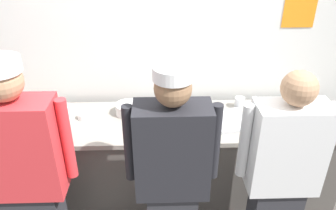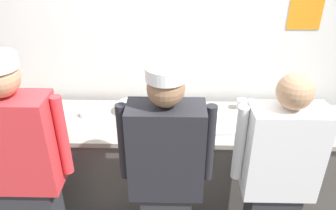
{
  "view_description": "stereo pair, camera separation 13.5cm",
  "coord_description": "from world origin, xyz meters",
  "px_view_note": "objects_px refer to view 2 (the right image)",
  "views": [
    {
      "loc": [
        -0.04,
        -2.02,
        2.37
      ],
      "look_at": [
        0.04,
        0.34,
        1.07
      ],
      "focal_mm": 35.37,
      "sensor_mm": 36.0,
      "label": 1
    },
    {
      "loc": [
        0.1,
        -2.02,
        2.37
      ],
      "look_at": [
        0.04,
        0.34,
        1.07
      ],
      "focal_mm": 35.37,
      "sensor_mm": 36.0,
      "label": 2
    }
  ],
  "objects_px": {
    "mixing_bowl_steel": "(171,119)",
    "ramekin_yellow_sauce": "(85,114)",
    "ramekin_green_sauce": "(266,112)",
    "plate_stack_front": "(56,111)",
    "ramekin_red_sauce": "(27,122)",
    "chef_center": "(166,178)",
    "plate_stack_rear": "(129,108)",
    "squeeze_bottle_primary": "(26,98)",
    "chef_near_left": "(25,172)",
    "chef_far_right": "(277,181)",
    "sheet_tray": "(223,122)",
    "deli_cup": "(242,105)"
  },
  "relations": [
    {
      "from": "plate_stack_front",
      "to": "deli_cup",
      "type": "bearing_deg",
      "value": 5.63
    },
    {
      "from": "ramekin_red_sauce",
      "to": "deli_cup",
      "type": "height_order",
      "value": "deli_cup"
    },
    {
      "from": "chef_near_left",
      "to": "deli_cup",
      "type": "height_order",
      "value": "chef_near_left"
    },
    {
      "from": "deli_cup",
      "to": "mixing_bowl_steel",
      "type": "bearing_deg",
      "value": -156.86
    },
    {
      "from": "plate_stack_rear",
      "to": "ramekin_green_sauce",
      "type": "height_order",
      "value": "plate_stack_rear"
    },
    {
      "from": "chef_far_right",
      "to": "mixing_bowl_steel",
      "type": "distance_m",
      "value": 0.96
    },
    {
      "from": "mixing_bowl_steel",
      "to": "sheet_tray",
      "type": "bearing_deg",
      "value": 2.94
    },
    {
      "from": "ramekin_yellow_sauce",
      "to": "chef_center",
      "type": "bearing_deg",
      "value": -46.96
    },
    {
      "from": "chef_center",
      "to": "plate_stack_front",
      "type": "relative_size",
      "value": 6.83
    },
    {
      "from": "chef_far_right",
      "to": "ramekin_yellow_sauce",
      "type": "distance_m",
      "value": 1.64
    },
    {
      "from": "ramekin_yellow_sauce",
      "to": "ramekin_green_sauce",
      "type": "distance_m",
      "value": 1.57
    },
    {
      "from": "mixing_bowl_steel",
      "to": "sheet_tray",
      "type": "height_order",
      "value": "mixing_bowl_steel"
    },
    {
      "from": "mixing_bowl_steel",
      "to": "ramekin_yellow_sauce",
      "type": "xyz_separation_m",
      "value": [
        -0.75,
        0.11,
        -0.03
      ]
    },
    {
      "from": "chef_center",
      "to": "chef_far_right",
      "type": "xyz_separation_m",
      "value": [
        0.73,
        0.03,
        -0.04
      ]
    },
    {
      "from": "plate_stack_rear",
      "to": "squeeze_bottle_primary",
      "type": "bearing_deg",
      "value": 175.29
    },
    {
      "from": "chef_near_left",
      "to": "ramekin_yellow_sauce",
      "type": "xyz_separation_m",
      "value": [
        0.2,
        0.78,
        -0.01
      ]
    },
    {
      "from": "squeeze_bottle_primary",
      "to": "ramekin_red_sauce",
      "type": "distance_m",
      "value": 0.32
    },
    {
      "from": "plate_stack_rear",
      "to": "deli_cup",
      "type": "height_order",
      "value": "deli_cup"
    },
    {
      "from": "ramekin_red_sauce",
      "to": "chef_near_left",
      "type": "bearing_deg",
      "value": -69.24
    },
    {
      "from": "plate_stack_rear",
      "to": "ramekin_yellow_sauce",
      "type": "height_order",
      "value": "plate_stack_rear"
    },
    {
      "from": "chef_near_left",
      "to": "squeeze_bottle_primary",
      "type": "xyz_separation_m",
      "value": [
        -0.36,
        0.93,
        0.06
      ]
    },
    {
      "from": "plate_stack_rear",
      "to": "mixing_bowl_steel",
      "type": "xyz_separation_m",
      "value": [
        0.37,
        -0.19,
        0.0
      ]
    },
    {
      "from": "chef_center",
      "to": "ramekin_green_sauce",
      "type": "relative_size",
      "value": 16.9
    },
    {
      "from": "ramekin_red_sauce",
      "to": "ramekin_green_sauce",
      "type": "bearing_deg",
      "value": 5.95
    },
    {
      "from": "plate_stack_front",
      "to": "mixing_bowl_steel",
      "type": "bearing_deg",
      "value": -6.22
    },
    {
      "from": "plate_stack_front",
      "to": "sheet_tray",
      "type": "relative_size",
      "value": 0.6
    },
    {
      "from": "chef_far_right",
      "to": "sheet_tray",
      "type": "height_order",
      "value": "chef_far_right"
    },
    {
      "from": "mixing_bowl_steel",
      "to": "sheet_tray",
      "type": "xyz_separation_m",
      "value": [
        0.43,
        0.02,
        -0.04
      ]
    },
    {
      "from": "plate_stack_rear",
      "to": "sheet_tray",
      "type": "relative_size",
      "value": 0.52
    },
    {
      "from": "squeeze_bottle_primary",
      "to": "plate_stack_front",
      "type": "bearing_deg",
      "value": -25.88
    },
    {
      "from": "chef_near_left",
      "to": "ramekin_red_sauce",
      "type": "height_order",
      "value": "chef_near_left"
    },
    {
      "from": "ramekin_green_sauce",
      "to": "ramekin_red_sauce",
      "type": "bearing_deg",
      "value": -174.05
    },
    {
      "from": "ramekin_yellow_sauce",
      "to": "plate_stack_front",
      "type": "bearing_deg",
      "value": -178.55
    },
    {
      "from": "chef_near_left",
      "to": "ramekin_yellow_sauce",
      "type": "relative_size",
      "value": 20.28
    },
    {
      "from": "plate_stack_front",
      "to": "ramekin_yellow_sauce",
      "type": "relative_size",
      "value": 2.87
    },
    {
      "from": "ramekin_green_sauce",
      "to": "plate_stack_front",
      "type": "bearing_deg",
      "value": -177.71
    },
    {
      "from": "plate_stack_front",
      "to": "sheet_tray",
      "type": "xyz_separation_m",
      "value": [
        1.42,
        -0.09,
        -0.04
      ]
    },
    {
      "from": "ramekin_green_sauce",
      "to": "chef_far_right",
      "type": "bearing_deg",
      "value": -97.59
    },
    {
      "from": "chef_near_left",
      "to": "chef_far_right",
      "type": "height_order",
      "value": "chef_near_left"
    },
    {
      "from": "mixing_bowl_steel",
      "to": "chef_center",
      "type": "bearing_deg",
      "value": -92.01
    },
    {
      "from": "sheet_tray",
      "to": "plate_stack_rear",
      "type": "bearing_deg",
      "value": 168.44
    },
    {
      "from": "chef_center",
      "to": "plate_stack_rear",
      "type": "bearing_deg",
      "value": 112.34
    },
    {
      "from": "chef_far_right",
      "to": "sheet_tray",
      "type": "xyz_separation_m",
      "value": [
        -0.28,
        0.66,
        0.05
      ]
    },
    {
      "from": "ramekin_green_sauce",
      "to": "deli_cup",
      "type": "bearing_deg",
      "value": 155.74
    },
    {
      "from": "ramekin_yellow_sauce",
      "to": "deli_cup",
      "type": "xyz_separation_m",
      "value": [
        1.38,
        0.15,
        0.02
      ]
    },
    {
      "from": "plate_stack_rear",
      "to": "ramekin_red_sauce",
      "type": "bearing_deg",
      "value": -165.31
    },
    {
      "from": "chef_center",
      "to": "mixing_bowl_steel",
      "type": "bearing_deg",
      "value": 87.99
    },
    {
      "from": "deli_cup",
      "to": "ramekin_yellow_sauce",
      "type": "bearing_deg",
      "value": -173.65
    },
    {
      "from": "chef_center",
      "to": "chef_far_right",
      "type": "relative_size",
      "value": 1.03
    },
    {
      "from": "chef_far_right",
      "to": "plate_stack_front",
      "type": "relative_size",
      "value": 6.64
    }
  ]
}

